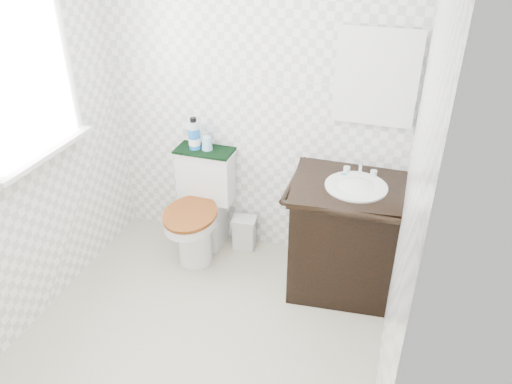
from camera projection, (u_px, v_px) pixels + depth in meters
The scene contains 14 objects.
floor at pixel (194, 348), 3.10m from camera, with size 2.40×2.40×0.00m, color #BCB697.
wall_back at pixel (254, 101), 3.48m from camera, with size 2.40×2.40×0.00m, color white.
wall_front at pixel (7, 362), 1.51m from camera, with size 2.40×2.40×0.00m, color white.
wall_left at pixel (0, 150), 2.79m from camera, with size 2.40×2.40×0.00m, color white.
wall_right at pixel (406, 217), 2.20m from camera, with size 2.40×2.40×0.00m, color white.
window at pixel (21, 77), 2.81m from camera, with size 0.02×0.70×0.90m, color white.
mirror at pixel (376, 78), 3.12m from camera, with size 0.50×0.02×0.60m, color silver.
toilet at pixel (201, 211), 3.81m from camera, with size 0.44×0.65×0.81m.
vanity at pixel (347, 233), 3.42m from camera, with size 0.82×0.72×0.92m.
trash_bin at pixel (244, 232), 3.95m from camera, with size 0.20×0.17×0.27m.
towel at pixel (204, 150), 3.68m from camera, with size 0.43×0.22×0.02m, color black.
mouthwash_bottle at pixel (194, 135), 3.63m from camera, with size 0.08×0.08×0.24m.
cup at pixel (207, 143), 3.65m from camera, with size 0.08×0.08×0.10m, color #8DC7E7.
soap_bar at pixel (344, 175), 3.32m from camera, with size 0.06×0.04×0.02m, color teal.
Camera 1 is at (1.04, -1.96, 2.41)m, focal length 35.00 mm.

